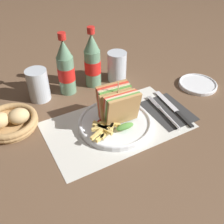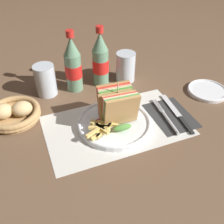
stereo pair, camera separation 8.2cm
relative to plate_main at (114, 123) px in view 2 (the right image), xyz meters
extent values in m
plane|color=brown|center=(0.01, -0.01, -0.01)|extent=(4.00, 4.00, 0.00)
cube|color=silver|center=(0.00, 0.00, -0.01)|extent=(0.44, 0.27, 0.00)
cylinder|color=white|center=(0.00, 0.00, 0.00)|extent=(0.23, 0.23, 0.01)
torus|color=white|center=(0.00, 0.00, 0.00)|extent=(0.23, 0.23, 0.01)
cube|color=tan|center=(0.01, -0.03, 0.06)|extent=(0.11, 0.03, 0.10)
cube|color=#518E3D|center=(0.01, -0.02, 0.06)|extent=(0.11, 0.03, 0.10)
cube|color=beige|center=(0.01, -0.01, 0.06)|extent=(0.11, 0.03, 0.10)
cube|color=red|center=(0.01, 0.00, 0.06)|extent=(0.11, 0.03, 0.10)
cube|color=tan|center=(0.01, 0.01, 0.06)|extent=(0.11, 0.03, 0.10)
ellipsoid|color=#518E3D|center=(0.01, -0.05, 0.02)|extent=(0.06, 0.02, 0.02)
cube|color=tan|center=(0.01, 0.00, 0.06)|extent=(0.11, 0.03, 0.10)
cube|color=#518E3D|center=(0.01, 0.01, 0.06)|extent=(0.11, 0.03, 0.10)
cube|color=beige|center=(0.01, 0.02, 0.06)|extent=(0.11, 0.03, 0.10)
cube|color=red|center=(0.01, 0.03, 0.06)|extent=(0.11, 0.03, 0.10)
cube|color=tan|center=(0.01, 0.04, 0.06)|extent=(0.11, 0.03, 0.10)
ellipsoid|color=#518E3D|center=(0.01, 0.00, 0.02)|extent=(0.06, 0.02, 0.02)
cylinder|color=tan|center=(0.01, 0.01, 0.08)|extent=(0.00, 0.00, 0.14)
cube|color=#E5C166|center=(-0.06, -0.03, 0.01)|extent=(0.04, 0.06, 0.01)
cube|color=#E5C166|center=(-0.06, -0.05, 0.01)|extent=(0.07, 0.03, 0.01)
cube|color=#E5C166|center=(-0.04, -0.01, 0.01)|extent=(0.03, 0.05, 0.01)
cube|color=#E5C166|center=(-0.08, -0.04, 0.02)|extent=(0.06, 0.03, 0.01)
cube|color=#E5C166|center=(-0.06, -0.02, 0.02)|extent=(0.07, 0.02, 0.01)
cube|color=#E5C166|center=(-0.03, -0.03, 0.02)|extent=(0.04, 0.05, 0.01)
cube|color=#E5C166|center=(-0.05, -0.03, 0.02)|extent=(0.03, 0.06, 0.01)
cube|color=#E5C166|center=(-0.06, -0.02, 0.02)|extent=(0.03, 0.04, 0.01)
cube|color=#E5C166|center=(-0.05, -0.02, 0.02)|extent=(0.05, 0.03, 0.01)
cube|color=#E5C166|center=(-0.03, -0.02, 0.02)|extent=(0.06, 0.05, 0.01)
cube|color=#E5C166|center=(-0.06, -0.02, 0.02)|extent=(0.03, 0.06, 0.01)
ellipsoid|color=maroon|center=(-0.04, 0.00, 0.02)|extent=(0.04, 0.03, 0.01)
cube|color=#2D2D2D|center=(0.19, -0.02, -0.01)|extent=(0.13, 0.17, 0.00)
cylinder|color=silver|center=(0.17, -0.06, 0.00)|extent=(0.02, 0.11, 0.01)
cylinder|color=silver|center=(0.17, 0.03, 0.00)|extent=(0.01, 0.07, 0.00)
cylinder|color=silver|center=(0.17, 0.03, 0.00)|extent=(0.01, 0.07, 0.00)
cylinder|color=silver|center=(0.18, 0.03, 0.00)|extent=(0.01, 0.07, 0.00)
cylinder|color=silver|center=(0.18, 0.03, 0.00)|extent=(0.01, 0.07, 0.00)
cube|color=black|center=(0.21, -0.09, 0.00)|extent=(0.02, 0.09, 0.00)
cube|color=silver|center=(0.22, 0.02, 0.00)|extent=(0.03, 0.13, 0.00)
cylinder|color=slate|center=(-0.06, 0.25, 0.06)|extent=(0.06, 0.06, 0.14)
cylinder|color=red|center=(-0.06, 0.25, 0.07)|extent=(0.06, 0.06, 0.05)
cone|color=slate|center=(-0.06, 0.25, 0.16)|extent=(0.06, 0.06, 0.06)
cylinder|color=red|center=(-0.06, 0.25, 0.21)|extent=(0.03, 0.03, 0.02)
cylinder|color=slate|center=(0.05, 0.25, 0.06)|extent=(0.06, 0.06, 0.14)
cylinder|color=red|center=(0.05, 0.25, 0.07)|extent=(0.06, 0.06, 0.05)
cone|color=slate|center=(0.05, 0.25, 0.16)|extent=(0.06, 0.06, 0.06)
cylinder|color=red|center=(0.05, 0.25, 0.21)|extent=(0.03, 0.03, 0.02)
cylinder|color=silver|center=(0.14, 0.24, 0.05)|extent=(0.07, 0.07, 0.11)
cylinder|color=silver|center=(-0.16, 0.26, 0.05)|extent=(0.07, 0.07, 0.11)
cylinder|color=black|center=(-0.16, 0.26, 0.02)|extent=(0.06, 0.06, 0.07)
cylinder|color=#AD8451|center=(-0.29, 0.15, 0.00)|extent=(0.16, 0.16, 0.01)
torus|color=#AD8451|center=(-0.29, 0.15, 0.00)|extent=(0.17, 0.17, 0.02)
torus|color=#AD8451|center=(-0.29, 0.15, 0.02)|extent=(0.17, 0.17, 0.02)
ellipsoid|color=tan|center=(-0.26, 0.15, 0.03)|extent=(0.07, 0.06, 0.05)
ellipsoid|color=tan|center=(-0.32, 0.15, 0.03)|extent=(0.07, 0.06, 0.05)
cylinder|color=white|center=(0.39, 0.05, -0.01)|extent=(0.14, 0.14, 0.01)
torus|color=white|center=(0.39, 0.05, 0.00)|extent=(0.14, 0.14, 0.01)
camera|label=1|loc=(-0.31, -0.54, 0.54)|focal=42.00mm
camera|label=2|loc=(-0.24, -0.57, 0.54)|focal=42.00mm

